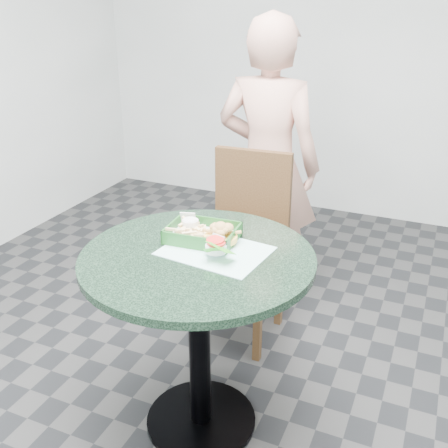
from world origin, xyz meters
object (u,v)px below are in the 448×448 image
at_px(cafe_table, 199,300).
at_px(dining_chair, 245,233).
at_px(crab_sandwich, 220,238).
at_px(sauce_ramekin, 191,228).
at_px(food_basket, 203,241).
at_px(diner_person, 268,162).

distance_m(cafe_table, dining_chair, 0.72).
xyz_separation_m(crab_sandwich, sauce_ramekin, (-0.13, 0.03, 0.00)).
xyz_separation_m(dining_chair, sauce_ramekin, (0.00, -0.58, 0.27)).
distance_m(dining_chair, crab_sandwich, 0.68).
bearing_deg(crab_sandwich, cafe_table, -113.30).
distance_m(food_basket, crab_sandwich, 0.08).
height_order(diner_person, food_basket, diner_person).
distance_m(cafe_table, sauce_ramekin, 0.27).
xyz_separation_m(dining_chair, crab_sandwich, (0.14, -0.61, 0.27)).
height_order(dining_chair, crab_sandwich, dining_chair).
relative_size(dining_chair, crab_sandwich, 7.65).
relative_size(cafe_table, dining_chair, 0.90).
distance_m(diner_person, crab_sandwich, 0.99).
height_order(cafe_table, sauce_ramekin, sauce_ramekin).
height_order(diner_person, crab_sandwich, diner_person).
bearing_deg(cafe_table, diner_person, 95.97).
bearing_deg(diner_person, crab_sandwich, 98.92).
bearing_deg(food_basket, diner_person, 94.67).
bearing_deg(crab_sandwich, food_basket, 170.32).
bearing_deg(cafe_table, crab_sandwich, 66.70).
relative_size(dining_chair, sauce_ramekin, 15.23).
height_order(crab_sandwich, sauce_ramekin, crab_sandwich).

